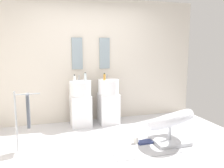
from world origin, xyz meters
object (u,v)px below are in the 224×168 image
Objects in this scene: magazine_navy at (145,142)px; soap_bottle_amber at (104,77)px; towel_rack at (26,112)px; lounge_chair at (170,123)px; pedestal_sink_right at (109,101)px; soap_bottle_clear at (85,77)px; coffee_mug at (136,140)px; pedestal_sink_left at (81,103)px; soap_bottle_white at (74,78)px.

soap_bottle_amber is (-0.38, 1.14, 0.97)m from magazine_navy.
towel_rack is at bearing -148.56° from soap_bottle_amber.
magazine_navy is at bearing 167.64° from lounge_chair.
pedestal_sink_right is 5.83× the size of soap_bottle_clear.
lounge_chair is 9.79× the size of coffee_mug.
pedestal_sink_left reaches higher than towel_rack.
soap_bottle_white is (0.87, 0.97, 0.36)m from towel_rack.
towel_rack is 6.54× the size of soap_bottle_amber.
coffee_mug is 0.61× the size of soap_bottle_clear.
soap_bottle_clear reaches higher than towel_rack.
pedestal_sink_right is (0.59, 0.00, 0.00)m from pedestal_sink_left.
soap_bottle_clear is at bearing -26.74° from soap_bottle_white.
soap_bottle_clear is 1.21× the size of soap_bottle_amber.
pedestal_sink_right is 0.86m from soap_bottle_white.
magazine_navy is at bearing -55.19° from soap_bottle_clear.
coffee_mug is at bearing 168.99° from magazine_navy.
coffee_mug is 0.87× the size of soap_bottle_white.
soap_bottle_clear is 0.39m from soap_bottle_amber.
soap_bottle_amber is at bearing -7.65° from soap_bottle_white.
pedestal_sink_left is at bearing 134.27° from lounge_chair.
soap_bottle_white reaches higher than lounge_chair.
magazine_navy is at bearing -77.20° from pedestal_sink_right.
soap_bottle_clear reaches higher than soap_bottle_amber.
magazine_navy is (0.87, -1.22, -0.46)m from pedestal_sink_left.
towel_rack reaches higher than lounge_chair.
soap_bottle_white reaches higher than towel_rack.
soap_bottle_white is (-0.83, 1.20, 0.92)m from coffee_mug.
soap_bottle_amber is 0.60m from soap_bottle_white.
soap_bottle_amber is (0.39, 0.02, -0.02)m from soap_bottle_clear.
pedestal_sink_left is 7.08× the size of soap_bottle_amber.
pedestal_sink_left is 1.00× the size of pedestal_sink_right.
soap_bottle_clear reaches higher than soap_bottle_white.
lounge_chair is 1.82m from soap_bottle_clear.
soap_bottle_amber is (-0.11, -0.08, 0.51)m from pedestal_sink_right.
lounge_chair is 4.18× the size of magazine_navy.
magazine_navy is (-0.41, 0.09, -0.32)m from lounge_chair.
soap_bottle_amber reaches higher than coffee_mug.
towel_rack is at bearing -148.17° from pedestal_sink_right.
soap_bottle_clear is at bearing 39.25° from towel_rack.
lounge_chair is 6.02× the size of soap_bottle_clear.
lounge_chair is at bearing -57.12° from soap_bottle_amber.
towel_rack is 1.75m from soap_bottle_amber.
soap_bottle_amber reaches higher than pedestal_sink_left.
pedestal_sink_right is at bearing 36.95° from soap_bottle_amber.
soap_bottle_amber reaches higher than lounge_chair.
towel_rack is at bearing -140.75° from soap_bottle_clear.
soap_bottle_white is at bearing 172.35° from soap_bottle_amber.
pedestal_sink_left is 1.08× the size of towel_rack.
soap_bottle_amber is at bearing 122.88° from lounge_chair.
soap_bottle_amber is (0.48, -0.08, 0.51)m from pedestal_sink_left.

